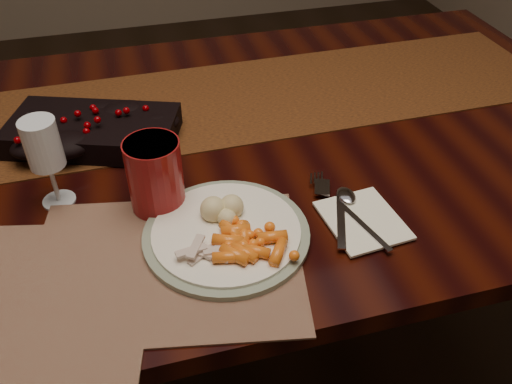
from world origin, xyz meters
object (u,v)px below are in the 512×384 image
object	(u,v)px
napkin	(363,220)
wine_glass	(48,163)
centerpiece	(92,127)
dinner_plate	(226,233)
dining_table	(220,265)
mashed_potatoes	(223,207)
baby_carrots	(254,242)
red_cup	(155,175)
placemat_main	(167,264)
turkey_shreds	(205,255)

from	to	relation	value
napkin	wine_glass	xyz separation A→B (m)	(-0.50, 0.19, 0.08)
centerpiece	wine_glass	size ratio (longest dim) A/B	1.98
centerpiece	dinner_plate	distance (m)	0.40
dining_table	mashed_potatoes	world-z (taller)	mashed_potatoes
wine_glass	baby_carrots	bearing A→B (deg)	-36.11
wine_glass	red_cup	bearing A→B (deg)	-19.29
dining_table	dinner_plate	bearing A→B (deg)	-97.25
dinner_plate	wine_glass	bearing A→B (deg)	147.44
mashed_potatoes	wine_glass	bearing A→B (deg)	152.95
placemat_main	dinner_plate	size ratio (longest dim) A/B	1.54
placemat_main	baby_carrots	world-z (taller)	baby_carrots
baby_carrots	mashed_potatoes	distance (m)	0.09
dining_table	placemat_main	xyz separation A→B (m)	(-0.14, -0.32, 0.38)
baby_carrots	red_cup	distance (m)	0.21
baby_carrots	turkey_shreds	bearing A→B (deg)	-174.89
centerpiece	wine_glass	bearing A→B (deg)	-111.72
baby_carrots	wine_glass	size ratio (longest dim) A/B	0.69
dining_table	wine_glass	world-z (taller)	wine_glass
dining_table	red_cup	size ratio (longest dim) A/B	13.98
turkey_shreds	wine_glass	size ratio (longest dim) A/B	0.47
red_cup	wine_glass	size ratio (longest dim) A/B	0.78
napkin	red_cup	distance (m)	0.36
placemat_main	dining_table	bearing A→B (deg)	77.46
centerpiece	napkin	distance (m)	0.56
turkey_shreds	wine_glass	bearing A→B (deg)	134.32
placemat_main	baby_carrots	distance (m)	0.14
wine_glass	centerpiece	bearing A→B (deg)	68.28
mashed_potatoes	dinner_plate	bearing A→B (deg)	-93.83
napkin	red_cup	bearing A→B (deg)	152.12
dinner_plate	red_cup	world-z (taller)	red_cup
dinner_plate	centerpiece	bearing A→B (deg)	119.67
dining_table	centerpiece	distance (m)	0.48
centerpiece	mashed_potatoes	distance (m)	0.37
napkin	placemat_main	bearing A→B (deg)	176.14
mashed_potatoes	turkey_shreds	world-z (taller)	mashed_potatoes
centerpiece	placemat_main	xyz separation A→B (m)	(0.09, -0.38, -0.03)
baby_carrots	turkey_shreds	xyz separation A→B (m)	(-0.08, -0.01, -0.00)
mashed_potatoes	napkin	world-z (taller)	mashed_potatoes
placemat_main	dinner_plate	xyz separation A→B (m)	(0.10, 0.03, 0.01)
turkey_shreds	wine_glass	distance (m)	0.32
dinner_plate	turkey_shreds	bearing A→B (deg)	-129.49
dining_table	baby_carrots	bearing A→B (deg)	-90.61
dinner_plate	mashed_potatoes	xyz separation A→B (m)	(0.00, 0.03, 0.03)
mashed_potatoes	turkey_shreds	size ratio (longest dim) A/B	0.95
turkey_shreds	napkin	world-z (taller)	turkey_shreds
baby_carrots	placemat_main	bearing A→B (deg)	173.74
placemat_main	wine_glass	bearing A→B (deg)	139.49
centerpiece	mashed_potatoes	world-z (taller)	centerpiece
mashed_potatoes	wine_glass	world-z (taller)	wine_glass
turkey_shreds	placemat_main	bearing A→B (deg)	158.94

